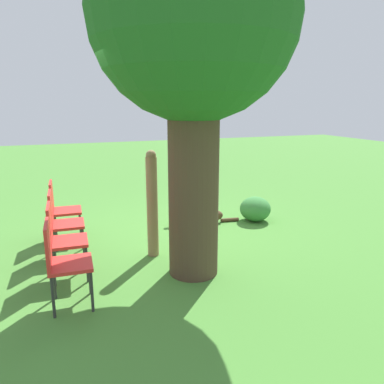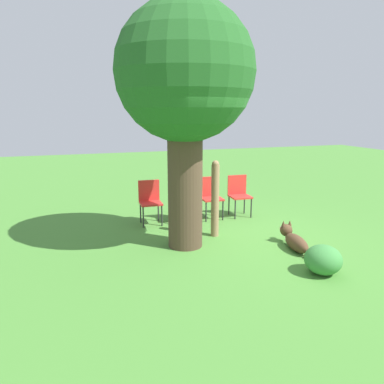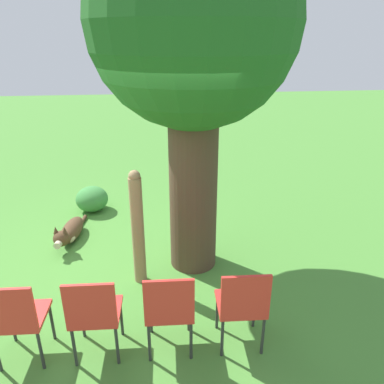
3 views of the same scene
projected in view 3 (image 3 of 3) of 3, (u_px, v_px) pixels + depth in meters
ground_plane at (121, 264)px, 4.93m from camera, size 30.00×30.00×0.00m
oak_tree at (193, 33)px, 3.88m from camera, size 2.26×2.26×4.05m
dog at (70, 232)px, 5.42m from camera, size 1.23×0.36×0.40m
fence_post at (138, 228)px, 4.34m from camera, size 0.15×0.15×1.43m
red_chair_0 at (16, 316)px, 3.27m from camera, size 0.44×0.46×0.90m
red_chair_1 at (94, 312)px, 3.33m from camera, size 0.44×0.46×0.90m
red_chair_2 at (169, 307)px, 3.38m from camera, size 0.44×0.46×0.90m
red_chair_3 at (242, 303)px, 3.43m from camera, size 0.44×0.46×0.90m
low_shrub at (92, 199)px, 6.33m from camera, size 0.54×0.54×0.43m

